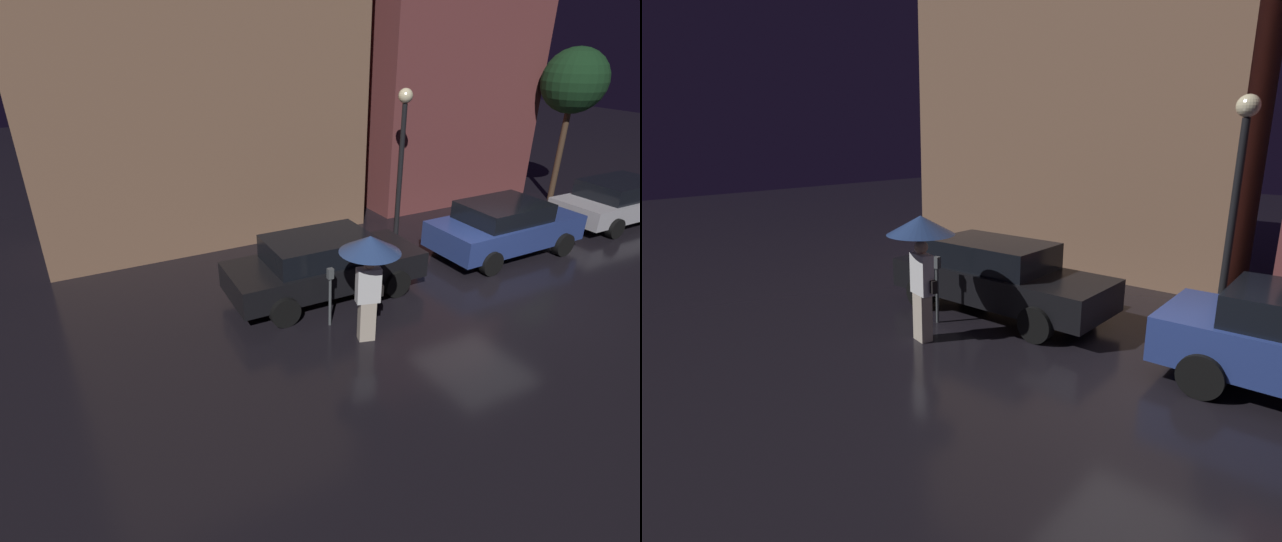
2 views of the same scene
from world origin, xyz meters
TOP-DOWN VIEW (x-y plane):
  - ground_plane at (0.00, 0.00)m, footprint 60.00×60.00m
  - building_facade_left at (-4.89, 6.50)m, footprint 8.97×3.00m
  - parked_car_black at (-3.72, 1.43)m, footprint 4.53×1.92m
  - pedestrian_with_umbrella at (-3.84, -0.62)m, footprint 1.16×1.16m
  - parking_meter at (-4.23, 0.18)m, footprint 0.12×0.10m
  - street_lamp_near at (-0.09, 3.68)m, footprint 0.39×0.39m

SIDE VIEW (x-z plane):
  - ground_plane at x=0.00m, z-range 0.00..0.00m
  - parked_car_black at x=-3.72m, z-range 0.04..1.49m
  - parking_meter at x=-4.23m, z-range 0.15..1.46m
  - pedestrian_with_umbrella at x=-3.84m, z-range 0.66..2.88m
  - street_lamp_near at x=-0.09m, z-range 0.74..4.93m
  - building_facade_left at x=-4.89m, z-range 0.00..10.97m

